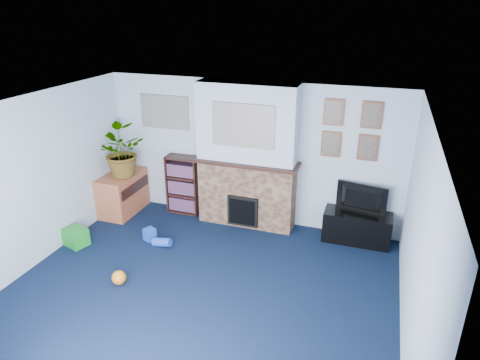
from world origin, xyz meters
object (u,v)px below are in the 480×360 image
(tv_stand, at_px, (357,228))
(bookshelf, at_px, (184,186))
(television, at_px, (360,200))
(sideboard, at_px, (123,194))

(tv_stand, bearing_deg, bookshelf, 178.55)
(television, distance_m, bookshelf, 3.04)
(television, height_order, bookshelf, bookshelf)
(bookshelf, height_order, sideboard, bookshelf)
(bookshelf, distance_m, sideboard, 1.11)
(sideboard, bearing_deg, bookshelf, 18.89)
(tv_stand, bearing_deg, television, 90.00)
(tv_stand, bearing_deg, sideboard, -176.07)
(bookshelf, relative_size, sideboard, 1.13)
(television, distance_m, sideboard, 4.10)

